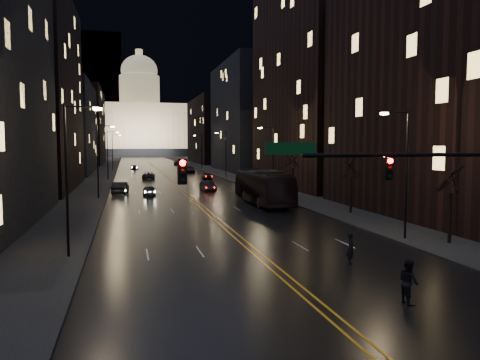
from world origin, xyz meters
TOP-DOWN VIEW (x-y plane):
  - ground at (0.00, 0.00)m, footprint 900.00×900.00m
  - road at (0.00, 130.00)m, footprint 20.00×320.00m
  - sidewalk_left at (-14.00, 130.00)m, footprint 8.00×320.00m
  - sidewalk_right at (14.00, 130.00)m, footprint 8.00×320.00m
  - center_line at (0.00, 130.00)m, footprint 0.62×320.00m
  - building_left_mid at (-21.00, 54.00)m, footprint 12.00×30.00m
  - building_left_far at (-21.00, 92.00)m, footprint 12.00×34.00m
  - building_left_dist at (-21.00, 140.00)m, footprint 12.00×40.00m
  - building_right_near at (21.00, 20.00)m, footprint 12.00×26.00m
  - building_right_tall at (21.00, 50.00)m, footprint 12.00×30.00m
  - building_right_mid at (21.00, 92.00)m, footprint 12.00×34.00m
  - building_right_dist at (21.00, 140.00)m, footprint 12.00×40.00m
  - mountain_ridge at (40.00, 380.00)m, footprint 520.00×60.00m
  - capitol at (0.00, 250.00)m, footprint 90.00×50.00m
  - traffic_signal at (5.91, -0.00)m, footprint 17.29×0.45m
  - streetlamp_right_near at (10.81, 10.00)m, footprint 2.13×0.25m
  - streetlamp_left_near at (-10.81, 10.00)m, footprint 2.13×0.25m
  - streetlamp_right_mid at (10.81, 40.00)m, footprint 2.13×0.25m
  - streetlamp_left_mid at (-10.81, 40.00)m, footprint 2.13×0.25m
  - streetlamp_right_far at (10.81, 70.00)m, footprint 2.13×0.25m
  - streetlamp_left_far at (-10.81, 70.00)m, footprint 2.13×0.25m
  - streetlamp_right_dist at (10.81, 100.00)m, footprint 2.13×0.25m
  - streetlamp_left_dist at (-10.81, 100.00)m, footprint 2.13×0.25m
  - tree_right_near at (13.00, 8.00)m, footprint 2.40×2.40m
  - tree_right_mid at (13.00, 22.00)m, footprint 2.40×2.40m
  - tree_right_far at (13.00, 38.00)m, footprint 2.40×2.40m
  - bus at (7.03, 31.26)m, footprint 3.22×13.62m
  - oncoming_car_a at (-4.88, 42.55)m, footprint 1.63×3.99m
  - oncoming_car_b at (-8.50, 45.20)m, footprint 2.28×5.16m
  - oncoming_car_c at (-3.65, 71.43)m, footprint 2.65×5.06m
  - oncoming_car_d at (-5.79, 102.68)m, footprint 2.13×4.50m
  - receding_car_a at (3.34, 45.96)m, footprint 1.79×4.40m
  - receding_car_b at (6.86, 67.49)m, footprint 2.06×4.38m
  - receding_car_c at (6.15, 86.72)m, footprint 2.64×5.61m
  - receding_car_d at (7.85, 126.51)m, footprint 2.55×5.38m
  - pedestrian_a at (4.35, 5.00)m, footprint 0.67×0.78m
  - pedestrian_b at (3.74, -1.41)m, footprint 0.52×0.93m

SIDE VIEW (x-z plane):
  - ground at x=0.00m, z-range 0.00..0.00m
  - road at x=0.00m, z-range 0.00..0.02m
  - center_line at x=0.00m, z-range 0.02..0.03m
  - sidewalk_left at x=-14.00m, z-range 0.00..0.16m
  - sidewalk_right at x=14.00m, z-range 0.00..0.16m
  - oncoming_car_d at x=-5.79m, z-range 0.00..1.27m
  - oncoming_car_a at x=-4.88m, z-range 0.00..1.35m
  - oncoming_car_c at x=-3.65m, z-range 0.00..1.36m
  - receding_car_a at x=3.34m, z-range 0.00..1.42m
  - receding_car_b at x=6.86m, z-range 0.00..1.45m
  - receding_car_d at x=7.85m, z-range 0.00..1.48m
  - receding_car_c at x=6.15m, z-range 0.00..1.58m
  - oncoming_car_b at x=-8.50m, z-range 0.00..1.65m
  - pedestrian_a at x=4.35m, z-range 0.00..1.82m
  - pedestrian_b at x=3.74m, z-range 0.00..1.89m
  - bus at x=7.03m, z-range 0.00..3.79m
  - tree_right_near at x=13.00m, z-range 1.20..7.85m
  - tree_right_mid at x=13.00m, z-range 1.20..7.85m
  - tree_right_far at x=13.00m, z-range 1.20..7.85m
  - streetlamp_right_near at x=10.81m, z-range 0.58..9.58m
  - streetlamp_left_near at x=-10.81m, z-range 0.58..9.58m
  - streetlamp_right_mid at x=10.81m, z-range 0.58..9.58m
  - streetlamp_left_mid at x=-10.81m, z-range 0.58..9.58m
  - streetlamp_right_far at x=10.81m, z-range 0.58..9.58m
  - streetlamp_left_far at x=-10.81m, z-range 0.58..9.58m
  - streetlamp_right_dist at x=10.81m, z-range 0.58..9.58m
  - streetlamp_left_dist at x=-10.81m, z-range 0.58..9.58m
  - traffic_signal at x=5.91m, z-range 1.60..8.60m
  - building_left_far at x=-21.00m, z-range 0.00..20.00m
  - building_right_dist at x=21.00m, z-range 0.00..22.00m
  - building_left_dist at x=-21.00m, z-range 0.00..24.00m
  - building_right_near at x=21.00m, z-range 0.00..24.00m
  - building_right_mid at x=21.00m, z-range 0.00..26.00m
  - building_left_mid at x=-21.00m, z-range 0.00..28.00m
  - capitol at x=0.00m, z-range -12.10..46.40m
  - building_right_tall at x=21.00m, z-range 0.00..38.00m
  - mountain_ridge at x=40.00m, z-range 0.00..130.00m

